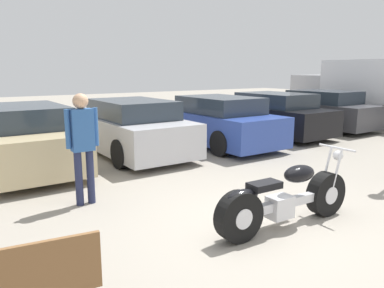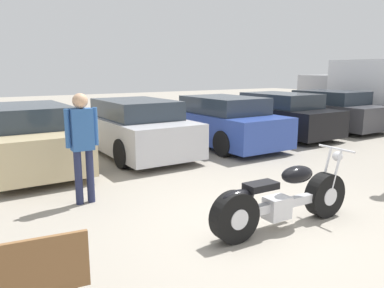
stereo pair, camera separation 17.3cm
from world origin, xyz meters
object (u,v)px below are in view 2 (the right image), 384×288
object	(u,v)px
parked_car_dark_grey	(325,111)
person_standing	(82,139)
parked_car_silver	(133,128)
delivery_truck	(381,89)
parked_car_black	(275,115)
parked_car_champagne	(27,137)
motorcycle	(282,200)
parked_car_blue	(219,122)

from	to	relation	value
parked_car_dark_grey	person_standing	size ratio (longest dim) A/B	2.47
parked_car_silver	delivery_truck	bearing A→B (deg)	-2.40
delivery_truck	parked_car_dark_grey	bearing A→B (deg)	169.23
parked_car_black	parked_car_dark_grey	distance (m)	2.56
person_standing	delivery_truck	bearing A→B (deg)	11.83
parked_car_champagne	parked_car_silver	bearing A→B (deg)	0.79
motorcycle	parked_car_champagne	world-z (taller)	parked_car_champagne
delivery_truck	person_standing	bearing A→B (deg)	-168.17
parked_car_silver	parked_car_black	size ratio (longest dim) A/B	1.00
parked_car_dark_grey	delivery_truck	xyz separation A→B (m)	(2.66, -0.51, 0.76)
parked_car_dark_grey	delivery_truck	distance (m)	2.81
parked_car_champagne	person_standing	distance (m)	3.07
parked_car_silver	parked_car_black	xyz separation A→B (m)	(5.11, 0.02, 0.00)
parked_car_champagne	parked_car_black	distance (m)	7.67
motorcycle	parked_car_blue	world-z (taller)	parked_car_blue
motorcycle	delivery_truck	xyz separation A→B (m)	(10.58, 5.05, 1.02)
parked_car_blue	parked_car_black	xyz separation A→B (m)	(2.56, 0.31, 0.00)
parked_car_dark_grey	parked_car_black	bearing A→B (deg)	-178.90
motorcycle	parked_car_dark_grey	world-z (taller)	parked_car_dark_grey
motorcycle	parked_car_silver	distance (m)	5.49
person_standing	parked_car_blue	bearing A→B (deg)	30.23
parked_car_blue	parked_car_dark_grey	size ratio (longest dim) A/B	1.00
delivery_truck	person_standing	distance (m)	12.80
parked_car_dark_grey	person_standing	distance (m)	10.36
parked_car_silver	person_standing	distance (m)	3.78
parked_car_blue	delivery_truck	xyz separation A→B (m)	(7.77, -0.15, 0.76)
parked_car_silver	person_standing	world-z (taller)	person_standing
person_standing	parked_car_silver	bearing A→B (deg)	54.31
motorcycle	parked_car_black	world-z (taller)	parked_car_black
parked_car_champagne	person_standing	bearing A→B (deg)	-83.17
parked_car_champagne	parked_car_silver	size ratio (longest dim) A/B	1.00
parked_car_champagne	person_standing	xyz separation A→B (m)	(0.36, -3.02, 0.40)
parked_car_silver	parked_car_blue	bearing A→B (deg)	-6.40
parked_car_champagne	person_standing	world-z (taller)	person_standing
parked_car_silver	parked_car_dark_grey	world-z (taller)	same
parked_car_silver	person_standing	xyz separation A→B (m)	(-2.19, -3.06, 0.40)
parked_car_blue	motorcycle	bearing A→B (deg)	-118.40
motorcycle	person_standing	bearing A→B (deg)	128.72
parked_car_black	person_standing	bearing A→B (deg)	-157.16
parked_car_silver	delivery_truck	world-z (taller)	delivery_truck
motorcycle	parked_car_dark_grey	size ratio (longest dim) A/B	0.52
parked_car_silver	delivery_truck	xyz separation A→B (m)	(10.33, -0.43, 0.76)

